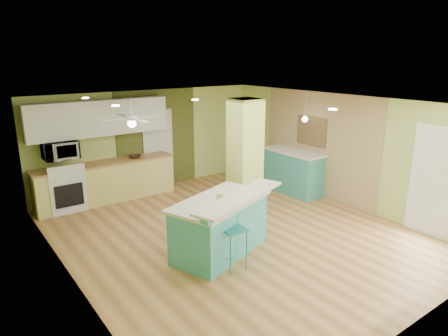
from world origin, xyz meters
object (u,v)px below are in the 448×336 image
(peninsula, at_px, (221,225))
(bar_stool, at_px, (231,226))
(fruit_bowl, at_px, (135,156))
(side_counter, at_px, (293,171))
(canister, at_px, (220,198))

(peninsula, xyz_separation_m, bar_stool, (-0.16, -0.50, 0.20))
(peninsula, relative_size, fruit_bowl, 7.77)
(peninsula, bearing_deg, bar_stool, -126.86)
(peninsula, xyz_separation_m, side_counter, (3.37, 1.58, 0.01))
(bar_stool, relative_size, fruit_bowl, 3.75)
(side_counter, bearing_deg, peninsula, -154.84)
(side_counter, height_order, fruit_bowl, side_counter)
(peninsula, distance_m, canister, 0.56)
(peninsula, relative_size, side_counter, 1.36)
(side_counter, distance_m, canister, 3.88)
(bar_stool, height_order, side_counter, bar_stool)
(peninsula, xyz_separation_m, fruit_bowl, (0.09, 3.65, 0.46))
(peninsula, bearing_deg, canister, -149.58)
(bar_stool, xyz_separation_m, fruit_bowl, (0.25, 4.15, 0.26))
(peninsula, height_order, canister, canister)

